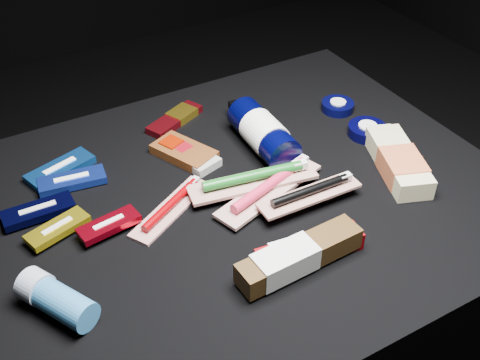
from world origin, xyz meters
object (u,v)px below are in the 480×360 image
lotion_bottle (263,133)px  bodywash_bottle (399,162)px  toothpaste_carton_red (305,250)px  deodorant_stick (56,299)px

lotion_bottle → bodywash_bottle: size_ratio=1.10×
lotion_bottle → toothpaste_carton_red: size_ratio=1.26×
bodywash_bottle → toothpaste_carton_red: size_ratio=1.15×
toothpaste_carton_red → lotion_bottle: bearing=78.4°
toothpaste_carton_red → deodorant_stick: bearing=173.6°
bodywash_bottle → lotion_bottle: bearing=154.7°
bodywash_bottle → deodorant_stick: (-0.66, -0.01, 0.00)m
bodywash_bottle → deodorant_stick: bearing=-158.3°
deodorant_stick → toothpaste_carton_red: size_ratio=0.73×
deodorant_stick → toothpaste_carton_red: deodorant_stick is taller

